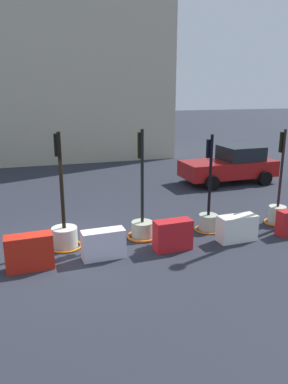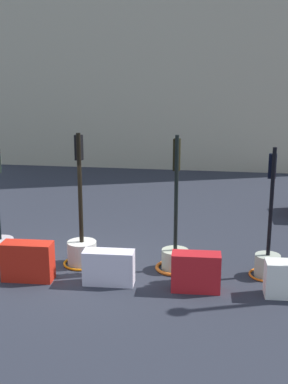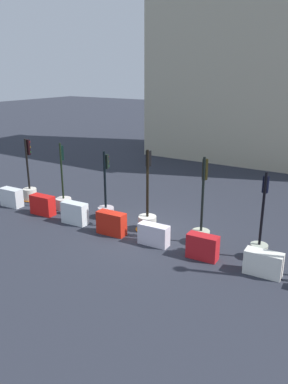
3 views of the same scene
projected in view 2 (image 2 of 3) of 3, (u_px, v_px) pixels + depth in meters
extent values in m
plane|color=#292C36|center=(80.00, 267.00, 11.97)|extent=(120.00, 120.00, 0.00)
cylinder|color=#B8ACB2|center=(0.00, 248.00, 12.60)|extent=(0.69, 0.69, 0.48)
torus|color=orange|center=(1.00, 255.00, 12.65)|extent=(0.91, 0.91, 0.05)
cylinder|color=beige|center=(82.00, 253.00, 12.10)|extent=(0.72, 0.72, 0.59)
cylinder|color=black|center=(80.00, 189.00, 11.70)|extent=(0.10, 0.10, 2.68)
cube|color=black|center=(79.00, 148.00, 11.59)|extent=(0.19, 0.19, 0.60)
sphere|color=red|center=(79.00, 139.00, 11.63)|extent=(0.10, 0.10, 0.10)
sphere|color=orange|center=(79.00, 147.00, 11.68)|extent=(0.10, 0.10, 0.10)
sphere|color=green|center=(79.00, 155.00, 11.73)|extent=(0.10, 0.10, 0.10)
torus|color=orange|center=(82.00, 263.00, 12.16)|extent=(0.94, 0.94, 0.06)
cylinder|color=#B5B99E|center=(175.00, 260.00, 11.80)|extent=(0.65, 0.65, 0.49)
cylinder|color=black|center=(176.00, 194.00, 11.40)|extent=(0.09, 0.09, 2.76)
cube|color=black|center=(177.00, 155.00, 11.30)|extent=(0.16, 0.17, 0.74)
sphere|color=red|center=(177.00, 143.00, 11.33)|extent=(0.09, 0.09, 0.09)
sphere|color=orange|center=(177.00, 154.00, 11.39)|extent=(0.09, 0.09, 0.09)
sphere|color=green|center=(176.00, 165.00, 11.45)|extent=(0.09, 0.09, 0.09)
torus|color=orange|center=(175.00, 268.00, 11.85)|extent=(0.95, 0.95, 0.08)
cylinder|color=#ADB4A0|center=(267.00, 265.00, 11.41)|extent=(0.59, 0.59, 0.52)
cylinder|color=black|center=(271.00, 203.00, 11.04)|extent=(0.09, 0.09, 2.52)
cube|color=black|center=(272.00, 166.00, 10.95)|extent=(0.19, 0.15, 0.56)
sphere|color=red|center=(272.00, 157.00, 10.98)|extent=(0.11, 0.11, 0.11)
sphere|color=orange|center=(271.00, 165.00, 11.03)|extent=(0.11, 0.11, 0.11)
sphere|color=green|center=(271.00, 174.00, 11.07)|extent=(0.11, 0.11, 0.11)
torus|color=orange|center=(267.00, 275.00, 11.47)|extent=(0.83, 0.83, 0.05)
cube|color=red|center=(28.00, 261.00, 11.16)|extent=(1.17, 0.51, 0.90)
cube|color=silver|center=(109.00, 267.00, 10.96)|extent=(1.16, 0.49, 0.78)
cube|color=red|center=(196.00, 272.00, 10.63)|extent=(1.08, 0.49, 0.86)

